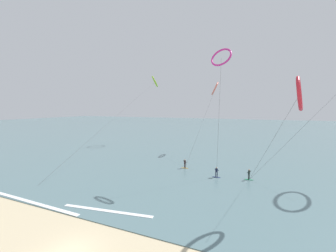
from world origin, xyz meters
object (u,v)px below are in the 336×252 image
Objects in this scene: surfer_amber at (185,164)px; surfer_navy at (216,173)px; kite_lime at (155,82)px; kite_crimson at (299,94)px; surfer_emerald at (249,175)px; kite_coral at (215,89)px; kite_magenta at (221,57)px.

surfer_amber is 7.09m from surfer_navy.
kite_lime is 3.04× the size of kite_crimson.
surfer_amber is 1.00× the size of surfer_emerald.
kite_crimson is at bearing -162.57° from kite_lime.
kite_crimson is (9.99, -7.96, 12.07)m from surfer_navy.
surfer_navy is (6.44, -2.96, 0.00)m from surfer_amber.
kite_coral is at bearing 117.64° from surfer_navy.
surfer_emerald is at bearing 39.23° from kite_crimson.
kite_magenta is (5.43, -22.54, 2.88)m from kite_coral.
kite_coral is at bearing -132.43° from kite_lime.
surfer_amber and surfer_emerald have the same top height.
surfer_amber is 11.55m from surfer_emerald.
kite_lime is 2.17× the size of kite_magenta.
surfer_amber is 19.75m from kite_magenta.
kite_crimson is at bearing -128.01° from surfer_emerald.
surfer_amber is 36.89m from kite_lime.
kite_magenta is (25.93, -28.19, -0.49)m from kite_lime.
surfer_emerald is 18.89m from kite_magenta.
kite_lime reaches higher than surfer_amber.
surfer_navy is at bearing -0.92° from kite_coral.
kite_crimson is 0.71× the size of kite_magenta.
kite_magenta is (6.81, -2.87, 18.32)m from surfer_amber.
surfer_navy is 1.00× the size of surfer_emerald.
kite_lime is 21.53m from kite_coral.
surfer_navy is at bearing -164.91° from kite_lime.
surfer_emerald is at bearing -159.02° from kite_lime.
surfer_emerald is 0.08× the size of kite_magenta.
surfer_navy is 27.86m from kite_coral.
surfer_navy is 0.08× the size of kite_magenta.
surfer_amber is at bearing -17.55° from kite_coral.
kite_coral is (-9.97, 21.78, 15.44)m from surfer_emerald.
surfer_navy is 0.08× the size of kite_coral.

